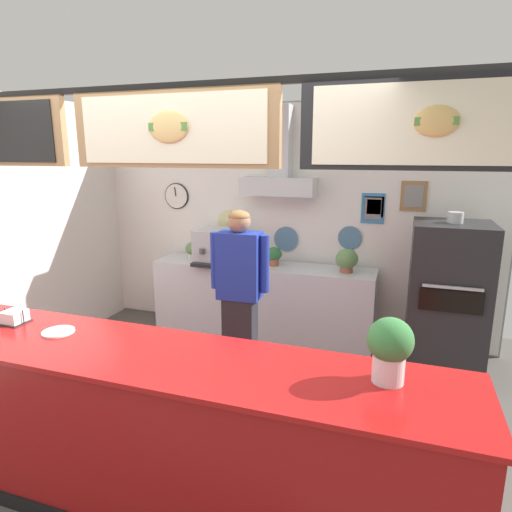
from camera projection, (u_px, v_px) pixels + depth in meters
name	position (u px, v px, depth m)	size (l,w,h in m)	color
ground_plane	(189.00, 464.00, 3.12)	(6.35, 6.35, 0.00)	#514C47
back_wall_assembly	(284.00, 216.00, 5.07)	(4.80, 2.80, 2.71)	gray
service_counter	(158.00, 430.00, 2.68)	(3.61, 0.72, 1.02)	maroon
back_prep_counter	(262.00, 303.00, 5.14)	(2.55, 0.52, 0.90)	silver
pizza_oven	(447.00, 302.00, 4.19)	(0.70, 0.71, 1.63)	#232326
shop_worker	(240.00, 298.00, 3.84)	(0.53, 0.24, 1.69)	#232328
espresso_machine	(219.00, 246.00, 5.14)	(0.48, 0.56, 0.39)	#B7BABF
potted_thyme	(347.00, 260.00, 4.70)	(0.24, 0.24, 0.25)	#9E563D
potted_sage	(274.00, 255.00, 4.98)	(0.17, 0.17, 0.22)	#9E563D
potted_oregano	(244.00, 252.00, 5.10)	(0.19, 0.19, 0.23)	#4C4C51
potted_rosemary	(193.00, 250.00, 5.32)	(0.17, 0.17, 0.20)	beige
napkin_holder	(15.00, 317.00, 3.01)	(0.17, 0.16, 0.10)	#262628
basil_vase	(390.00, 349.00, 2.20)	(0.23, 0.23, 0.34)	silver
condiment_plate	(58.00, 332.00, 2.85)	(0.20, 0.20, 0.01)	white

